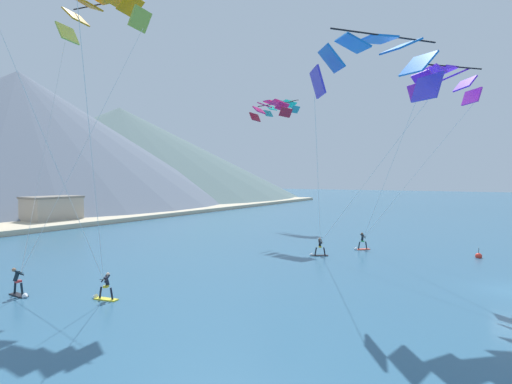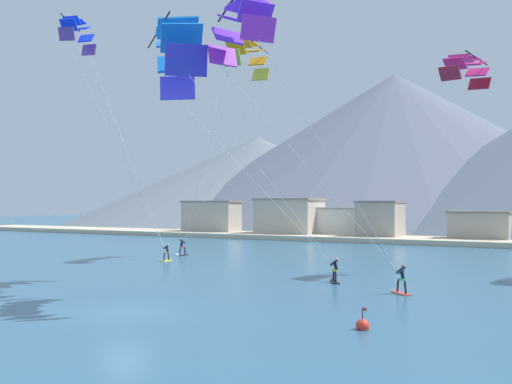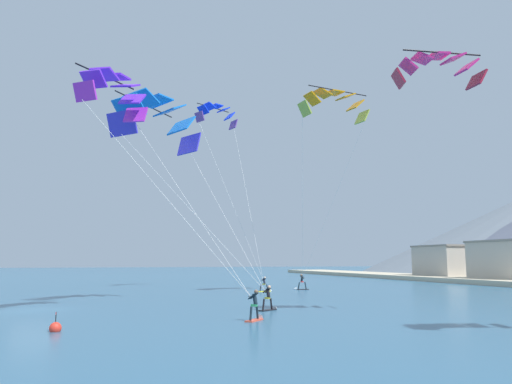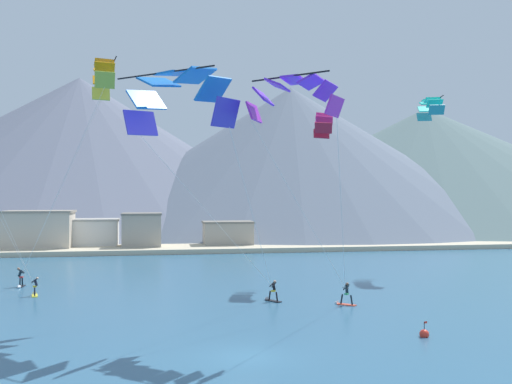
{
  "view_description": "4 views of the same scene",
  "coord_description": "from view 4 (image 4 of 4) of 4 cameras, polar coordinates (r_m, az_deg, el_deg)",
  "views": [
    {
      "loc": [
        -29.48,
        1.2,
        7.11
      ],
      "look_at": [
        -1.34,
        18.09,
        5.93
      ],
      "focal_mm": 28.0,
      "sensor_mm": 36.0,
      "label": 1
    },
    {
      "loc": [
        18.8,
        -20.06,
        5.1
      ],
      "look_at": [
        -2.5,
        16.46,
        6.04
      ],
      "focal_mm": 40.0,
      "sensor_mm": 36.0,
      "label": 2
    },
    {
      "loc": [
        36.17,
        4.34,
        3.29
      ],
      "look_at": [
        3.46,
        14.26,
        7.95
      ],
      "focal_mm": 35.0,
      "sensor_mm": 36.0,
      "label": 3
    },
    {
      "loc": [
        -4.65,
        -28.55,
        8.18
      ],
      "look_at": [
        3.3,
        15.99,
        8.5
      ],
      "focal_mm": 40.0,
      "sensor_mm": 36.0,
      "label": 4
    }
  ],
  "objects": [
    {
      "name": "kitesurfer_far_left",
      "position": [
        44.02,
        8.8,
        -10.42
      ],
      "size": [
        1.55,
        1.47,
        1.76
      ],
      "color": "#E54C33",
      "rests_on": "ground"
    },
    {
      "name": "kitesurfer_near_lead",
      "position": [
        45.07,
        1.56,
        -10.23
      ],
      "size": [
        1.27,
        1.68,
        1.71
      ],
      "color": "black",
      "rests_on": "ground"
    },
    {
      "name": "parafoil_kite_near_trail",
      "position": [
        56.57,
        -15.04,
        11.19
      ],
      "size": [
        8.36,
        8.03,
        19.31
      ],
      "color": "#97AD3A"
    },
    {
      "name": "mountain_peak_far_spur",
      "position": [
        163.66,
        16.59,
        2.41
      ],
      "size": [
        129.79,
        129.79,
        32.31
      ],
      "color": "slate",
      "rests_on": "ground"
    },
    {
      "name": "mountain_peak_central_summit",
      "position": [
        153.25,
        -17.27,
        3.77
      ],
      "size": [
        125.27,
        125.27,
        38.57
      ],
      "color": "slate",
      "rests_on": "ground"
    },
    {
      "name": "parafoil_kite_near_lead",
      "position": [
        37.11,
        -7.8,
        9.67
      ],
      "size": [
        11.32,
        10.55,
        14.94
      ],
      "color": "#3530C7"
    },
    {
      "name": "shore_building_quay_east",
      "position": [
        88.63,
        -2.84,
        -4.31
      ],
      "size": [
        7.74,
        5.13,
        4.27
      ],
      "color": "#A89E8E",
      "rests_on": "ground"
    },
    {
      "name": "shoreline_strip",
      "position": [
        85.52,
        -7.0,
        -5.65
      ],
      "size": [
        180.0,
        10.0,
        0.7
      ],
      "primitive_type": "cube",
      "color": "beige",
      "rests_on": "ground"
    },
    {
      "name": "parafoil_kite_far_left",
      "position": [
        34.67,
        3.8,
        9.73
      ],
      "size": [
        8.64,
        10.05,
        14.0
      ],
      "color": "purple"
    },
    {
      "name": "parafoil_kite_distant_high_outer",
      "position": [
        65.9,
        17.03,
        8.23
      ],
      "size": [
        2.97,
        6.34,
        2.05
      ],
      "color": "teal"
    },
    {
      "name": "shore_building_old_town",
      "position": [
        88.86,
        -20.85,
        -3.69
      ],
      "size": [
        9.64,
        6.62,
        6.06
      ],
      "color": "beige",
      "rests_on": "ground"
    },
    {
      "name": "mountain_peak_west_ridge",
      "position": [
        141.44,
        3.49,
        3.38
      ],
      "size": [
        111.15,
        111.15,
        35.02
      ],
      "color": "slate",
      "rests_on": "ground"
    },
    {
      "name": "kitesurfer_mid_center",
      "position": [
        50.81,
        -21.23,
        -9.14
      ],
      "size": [
        0.73,
        1.78,
        1.64
      ],
      "color": "yellow",
      "rests_on": "ground"
    },
    {
      "name": "shore_building_quay_west",
      "position": [
        86.87,
        -11.35,
        -3.92
      ],
      "size": [
        5.86,
        5.63,
        5.65
      ],
      "color": "#A89E8E",
      "rests_on": "ground"
    },
    {
      "name": "race_marker_buoy",
      "position": [
        35.44,
        16.48,
        -13.47
      ],
      "size": [
        0.56,
        0.56,
        1.02
      ],
      "color": "red",
      "rests_on": "ground"
    },
    {
      "name": "ground_plane",
      "position": [
        30.06,
        -0.87,
        -16.19
      ],
      "size": [
        400.0,
        400.0,
        0.0
      ],
      "primitive_type": "plane",
      "color": "#2D5B7A"
    },
    {
      "name": "kitesurfer_near_trail",
      "position": [
        55.86,
        -22.51,
        -8.2
      ],
      "size": [
        0.64,
        1.75,
        1.81
      ],
      "color": "black",
      "rests_on": "ground"
    },
    {
      "name": "shore_building_harbour_front",
      "position": [
        90.66,
        -16.07,
        -4.07
      ],
      "size": [
        8.05,
        5.93,
        4.7
      ],
      "color": "silver",
      "rests_on": "ground"
    },
    {
      "name": "parafoil_kite_distant_low_drift",
      "position": [
        55.02,
        6.78,
        6.91
      ],
      "size": [
        2.9,
        5.72,
        2.13
      ],
      "color": "maroon"
    }
  ]
}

